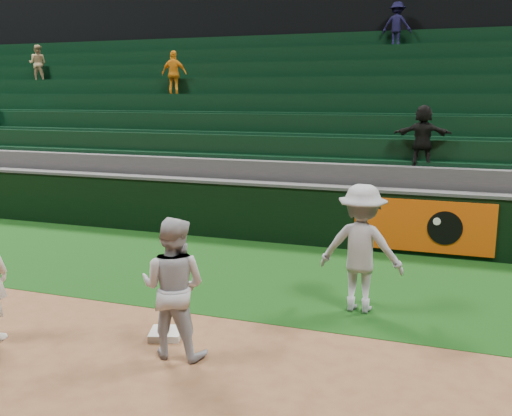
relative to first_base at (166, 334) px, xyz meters
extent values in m
plane|color=brown|center=(-0.14, -0.08, -0.04)|extent=(70.00, 70.00, 0.00)
cube|color=black|center=(-0.14, 2.92, -0.04)|extent=(36.00, 4.20, 0.01)
cube|color=black|center=(-0.14, 17.37, 5.96)|extent=(40.00, 12.00, 12.00)
cube|color=silver|center=(0.00, 0.00, 0.00)|extent=(0.49, 0.49, 0.09)
imported|color=#AAACB5|center=(0.34, -0.40, 0.79)|extent=(0.84, 0.67, 1.68)
imported|color=#9598A2|center=(2.19, 1.75, 0.88)|extent=(1.20, 0.72, 1.83)
cube|color=black|center=(-0.14, 5.12, 0.56)|extent=(36.00, 0.35, 1.20)
cube|color=#D84C0A|center=(2.86, 4.93, 0.56)|extent=(2.60, 0.05, 1.00)
cylinder|color=black|center=(3.26, 4.90, 0.56)|extent=(0.64, 0.02, 0.64)
cylinder|color=white|center=(3.11, 4.88, 0.68)|extent=(0.14, 0.02, 0.14)
cube|color=#424244|center=(-0.14, 5.12, 1.18)|extent=(36.00, 0.40, 0.06)
cube|color=#373739|center=(-0.14, 5.85, 0.78)|extent=(36.00, 0.85, 1.65)
cube|color=black|center=(-0.14, 6.10, 1.86)|extent=(36.00, 0.14, 0.50)
cube|color=black|center=(-0.14, 5.93, 1.65)|extent=(36.00, 0.45, 0.08)
cube|color=#373739|center=(-0.14, 6.70, 1.01)|extent=(36.00, 0.85, 2.10)
cube|color=black|center=(-0.14, 6.95, 2.31)|extent=(36.00, 0.14, 0.50)
cube|color=black|center=(-0.14, 6.78, 2.10)|extent=(36.00, 0.45, 0.08)
cube|color=#373739|center=(-0.14, 7.55, 1.23)|extent=(36.00, 0.85, 2.55)
cube|color=black|center=(-0.14, 7.80, 2.76)|extent=(36.00, 0.14, 0.50)
cube|color=black|center=(-0.14, 7.63, 2.55)|extent=(36.00, 0.45, 0.08)
cube|color=#373739|center=(-0.14, 8.40, 1.46)|extent=(36.00, 0.85, 3.00)
cube|color=black|center=(-0.14, 8.65, 3.21)|extent=(36.00, 0.14, 0.50)
cube|color=black|center=(-0.14, 8.48, 3.00)|extent=(36.00, 0.45, 0.08)
cube|color=#373739|center=(-0.14, 9.25, 1.68)|extent=(36.00, 0.85, 3.45)
cube|color=black|center=(-0.14, 9.50, 3.66)|extent=(36.00, 0.14, 0.50)
cube|color=black|center=(-0.14, 9.33, 3.45)|extent=(36.00, 0.45, 0.08)
cube|color=#373739|center=(-0.14, 10.10, 1.91)|extent=(36.00, 0.85, 3.90)
cube|color=black|center=(-0.14, 10.35, 4.11)|extent=(36.00, 0.14, 0.50)
cube|color=black|center=(-0.14, 10.18, 3.90)|extent=(36.00, 0.45, 0.08)
cube|color=#373739|center=(-0.14, 10.95, 2.13)|extent=(36.00, 0.85, 4.35)
cube|color=black|center=(-0.14, 11.20, 4.56)|extent=(36.00, 0.14, 0.50)
cube|color=black|center=(-0.14, 11.03, 4.35)|extent=(36.00, 0.45, 0.08)
imported|color=orange|center=(-4.10, 8.36, 3.58)|extent=(0.75, 0.36, 1.24)
imported|color=black|center=(2.71, 5.81, 2.21)|extent=(1.15, 0.47, 1.21)
imported|color=#9E875C|center=(-9.36, 9.21, 3.98)|extent=(0.67, 0.60, 1.15)
imported|color=black|center=(1.57, 10.91, 4.93)|extent=(0.86, 0.57, 1.24)
camera|label=1|loc=(3.36, -6.07, 3.00)|focal=40.00mm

